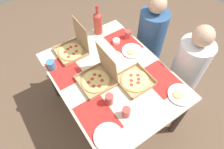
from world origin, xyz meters
TOP-DOWN VIEW (x-y plane):
  - ground_plane at (0.00, 0.00)m, footprint 6.00×6.00m
  - dining_table at (0.00, 0.00)m, footprint 1.27×0.97m
  - placemat_near_left at (-0.29, -0.34)m, footprint 0.36×0.26m
  - placemat_near_right at (0.29, -0.34)m, footprint 0.36×0.26m
  - placemat_far_left at (-0.29, 0.34)m, footprint 0.36×0.26m
  - placemat_far_right at (0.29, 0.34)m, footprint 0.36×0.26m
  - pizza_box_edge_far at (-0.01, -0.14)m, footprint 0.29×0.29m
  - pizza_box_corner_right at (-0.46, -0.15)m, footprint 0.27×0.27m
  - pizza_box_center at (0.18, 0.13)m, footprint 0.28×0.28m
  - plate_middle at (0.46, -0.35)m, footprint 0.22×0.22m
  - plate_near_left at (-0.12, 0.33)m, footprint 0.21×0.21m
  - plate_far_left at (0.51, 0.35)m, footprint 0.22×0.22m
  - plate_near_right at (-0.14, 0.11)m, footprint 0.21×0.21m
  - soda_bottle at (-0.56, 0.20)m, footprint 0.09×0.09m
  - cup_red at (0.39, -0.13)m, footprint 0.07×0.07m
  - cup_dark at (-0.32, 0.42)m, footprint 0.07×0.07m
  - cup_clear_right at (0.23, -0.18)m, footprint 0.07×0.07m
  - cup_spare at (-0.38, -0.42)m, footprint 0.08×0.08m
  - condiment_bowl at (-0.32, 0.27)m, footprint 0.08×0.08m
  - diner_left_seat at (-0.29, 0.75)m, footprint 0.32×0.32m
  - diner_right_seat at (0.29, 0.75)m, footprint 0.32×0.32m

SIDE VIEW (x-z plane):
  - ground_plane at x=0.00m, z-range 0.00..0.00m
  - diner_left_seat at x=-0.29m, z-range -0.06..1.05m
  - diner_right_seat at x=0.29m, z-range -0.06..1.06m
  - dining_table at x=0.00m, z-range 0.25..0.98m
  - placemat_near_left at x=-0.29m, z-range 0.73..0.73m
  - placemat_near_right at x=0.29m, z-range 0.73..0.73m
  - placemat_far_left at x=-0.29m, z-range 0.73..0.73m
  - placemat_far_right at x=0.29m, z-range 0.73..0.73m
  - plate_near_right at x=-0.14m, z-range 0.73..0.74m
  - plate_middle at x=0.46m, z-range 0.73..0.74m
  - plate_far_left at x=0.51m, z-range 0.72..0.75m
  - plate_near_left at x=-0.12m, z-range 0.72..0.75m
  - pizza_box_center at x=0.18m, z-range 0.72..0.75m
  - condiment_bowl at x=-0.32m, z-range 0.73..0.76m
  - cup_dark at x=-0.32m, z-range 0.73..0.81m
  - cup_spare at x=-0.38m, z-range 0.73..0.81m
  - cup_red at x=0.39m, z-range 0.73..0.82m
  - pizza_box_corner_right at x=-0.46m, z-range 0.62..0.93m
  - pizza_box_edge_far at x=-0.01m, z-range 0.61..0.94m
  - cup_clear_right at x=0.23m, z-range 0.73..0.83m
  - soda_bottle at x=-0.56m, z-range 0.70..1.02m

